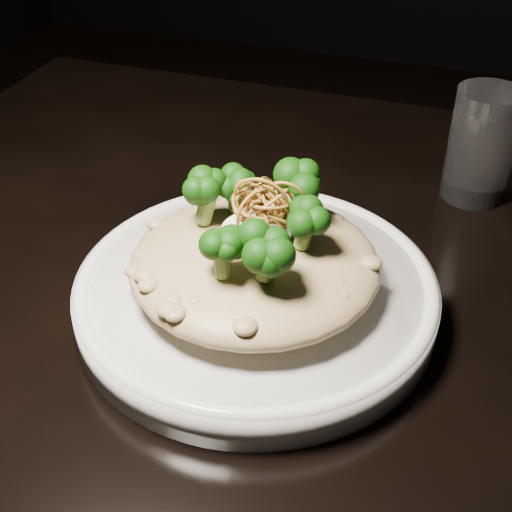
% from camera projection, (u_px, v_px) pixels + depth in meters
% --- Properties ---
extents(table, '(1.10, 0.80, 0.75)m').
position_uv_depth(table, '(362.00, 367.00, 0.65)').
color(table, black).
rests_on(table, ground).
extents(plate, '(0.29, 0.29, 0.03)m').
position_uv_depth(plate, '(256.00, 295.00, 0.58)').
color(plate, silver).
rests_on(plate, table).
extents(risotto, '(0.20, 0.20, 0.04)m').
position_uv_depth(risotto, '(255.00, 263.00, 0.56)').
color(risotto, brown).
rests_on(risotto, plate).
extents(broccoli, '(0.12, 0.12, 0.04)m').
position_uv_depth(broccoli, '(252.00, 216.00, 0.53)').
color(broccoli, black).
rests_on(broccoli, risotto).
extents(cheese, '(0.05, 0.05, 0.02)m').
position_uv_depth(cheese, '(256.00, 231.00, 0.54)').
color(cheese, white).
rests_on(cheese, risotto).
extents(shallots, '(0.06, 0.06, 0.04)m').
position_uv_depth(shallots, '(262.00, 195.00, 0.53)').
color(shallots, brown).
rests_on(shallots, cheese).
extents(drinking_glass, '(0.08, 0.08, 0.11)m').
position_uv_depth(drinking_glass, '(481.00, 145.00, 0.70)').
color(drinking_glass, white).
rests_on(drinking_glass, table).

